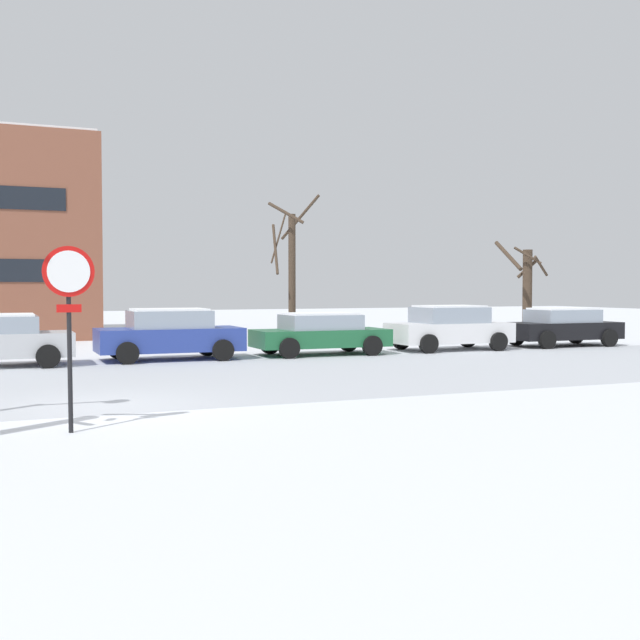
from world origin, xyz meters
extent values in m
plane|color=white|center=(0.00, 0.00, 0.00)|extent=(120.00, 120.00, 0.00)
cube|color=#B7BCC4|center=(0.00, 3.40, 0.00)|extent=(80.00, 8.81, 0.00)
cylinder|color=black|center=(-0.84, -2.39, 1.18)|extent=(0.07, 0.20, 2.36)
cylinder|color=red|center=(-0.84, -2.39, 2.41)|extent=(0.76, 0.05, 0.76)
cylinder|color=white|center=(-0.84, -2.40, 2.41)|extent=(0.62, 0.05, 0.62)
cube|color=red|center=(-0.84, -2.39, 1.86)|extent=(0.36, 0.04, 0.12)
cylinder|color=white|center=(-0.84, -2.38, 2.46)|extent=(0.42, 0.04, 0.42)
cylinder|color=black|center=(-0.39, 9.48, 0.32)|extent=(0.64, 0.23, 0.64)
cylinder|color=black|center=(-0.43, 7.63, 0.32)|extent=(0.64, 0.23, 0.64)
cube|color=#283D93|center=(3.11, 8.80, 0.61)|extent=(4.29, 1.94, 0.69)
cube|color=#8C99A8|center=(3.11, 8.80, 1.22)|extent=(2.37, 1.76, 0.52)
cube|color=white|center=(3.11, 8.80, 1.51)|extent=(2.16, 1.62, 0.06)
cylinder|color=black|center=(4.51, 9.72, 0.32)|extent=(0.64, 0.23, 0.64)
cylinder|color=black|center=(4.48, 7.82, 0.32)|extent=(0.64, 0.23, 0.64)
cylinder|color=black|center=(1.75, 9.77, 0.32)|extent=(0.64, 0.23, 0.64)
cylinder|color=black|center=(1.71, 7.87, 0.32)|extent=(0.64, 0.23, 0.64)
cube|color=#1E6038|center=(7.97, 8.66, 0.55)|extent=(4.35, 1.88, 0.55)
cube|color=#8C99A8|center=(7.97, 8.66, 1.06)|extent=(2.40, 1.70, 0.47)
cube|color=white|center=(7.97, 8.66, 1.33)|extent=(2.19, 1.57, 0.06)
cylinder|color=black|center=(9.39, 9.55, 0.32)|extent=(0.64, 0.23, 0.64)
cylinder|color=black|center=(9.36, 7.71, 0.32)|extent=(0.64, 0.23, 0.64)
cylinder|color=black|center=(6.59, 9.60, 0.32)|extent=(0.64, 0.23, 0.64)
cylinder|color=black|center=(6.55, 7.76, 0.32)|extent=(0.64, 0.23, 0.64)
cube|color=white|center=(12.83, 8.67, 0.61)|extent=(4.23, 1.94, 0.68)
cube|color=#8C99A8|center=(12.83, 8.67, 1.22)|extent=(2.34, 1.76, 0.54)
cube|color=white|center=(12.83, 8.67, 1.52)|extent=(2.12, 1.62, 0.06)
cylinder|color=black|center=(14.21, 9.60, 0.32)|extent=(0.64, 0.23, 0.64)
cylinder|color=black|center=(14.18, 7.70, 0.32)|extent=(0.64, 0.23, 0.64)
cylinder|color=black|center=(11.48, 9.65, 0.32)|extent=(0.64, 0.23, 0.64)
cylinder|color=black|center=(11.45, 7.74, 0.32)|extent=(0.64, 0.23, 0.64)
cube|color=black|center=(17.69, 8.62, 0.58)|extent=(4.31, 1.84, 0.62)
cube|color=#8C99A8|center=(17.69, 8.62, 1.12)|extent=(2.38, 1.67, 0.47)
cube|color=white|center=(17.69, 8.62, 1.38)|extent=(2.16, 1.54, 0.06)
cylinder|color=black|center=(19.10, 9.50, 0.32)|extent=(0.64, 0.23, 0.64)
cylinder|color=black|center=(19.06, 7.69, 0.32)|extent=(0.64, 0.23, 0.64)
cylinder|color=black|center=(16.32, 9.55, 0.32)|extent=(0.64, 0.23, 0.64)
cylinder|color=black|center=(16.28, 7.74, 0.32)|extent=(0.64, 0.23, 0.64)
cylinder|color=#423326|center=(8.21, 11.80, 2.40)|extent=(0.26, 0.26, 4.79)
cylinder|color=#423326|center=(8.74, 12.32, 4.74)|extent=(1.17, 1.19, 1.62)
cylinder|color=#423326|center=(7.79, 11.31, 4.78)|extent=(1.09, 0.95, 0.81)
cylinder|color=#423326|center=(7.62, 11.93, 3.54)|extent=(0.38, 1.27, 1.85)
cylinder|color=#423326|center=(7.84, 12.20, 3.94)|extent=(0.89, 0.82, 1.83)
cylinder|color=#423326|center=(18.80, 12.12, 1.87)|extent=(0.39, 0.39, 3.73)
cylinder|color=#423326|center=(17.88, 12.19, 3.48)|extent=(0.31, 1.94, 1.30)
cylinder|color=#423326|center=(19.08, 11.60, 3.05)|extent=(1.14, 0.67, 0.83)
cylinder|color=#423326|center=(19.02, 12.43, 2.94)|extent=(0.77, 0.60, 0.81)
cylinder|color=#423326|center=(18.48, 11.69, 3.48)|extent=(0.95, 0.77, 0.75)
camera|label=1|loc=(-2.04, -14.71, 2.17)|focal=44.48mm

